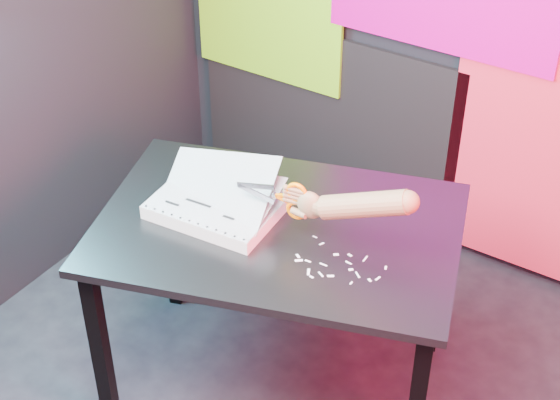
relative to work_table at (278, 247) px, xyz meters
The scene contains 7 objects.
room 0.84m from the work_table, 51.75° to the right, with size 3.01×3.01×2.71m.
backdrop 1.18m from the work_table, 71.65° to the left, with size 2.88×0.05×2.08m.
work_table is the anchor object (origin of this frame).
printout_stack 0.25m from the work_table, 166.16° to the right, with size 0.45×0.33×0.21m.
scissors 0.26m from the work_table, 26.37° to the right, with size 0.24×0.04×0.14m.
hand_forearm 0.40m from the work_table, ahead, with size 0.42×0.11×0.19m.
paper_clippings 0.28m from the work_table, 17.27° to the right, with size 0.28×0.18×0.00m.
Camera 1 is at (0.90, -1.47, 2.46)m, focal length 55.00 mm.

